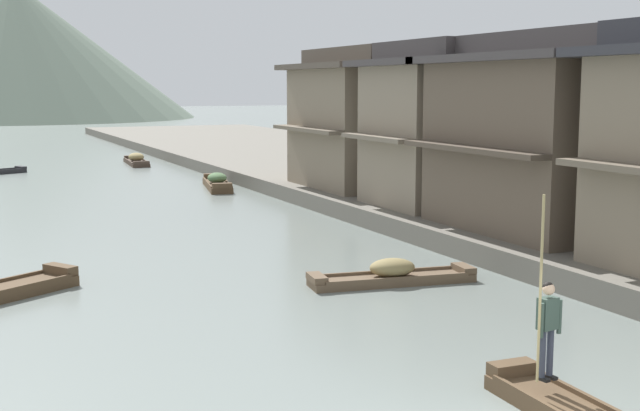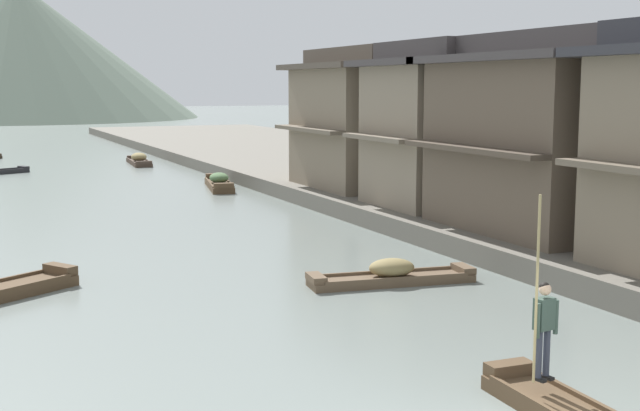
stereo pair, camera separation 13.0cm
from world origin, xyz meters
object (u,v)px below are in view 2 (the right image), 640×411
at_px(boat_moored_third, 139,160).
at_px(boatman_person, 544,319).
at_px(house_waterfront_second, 559,134).
at_px(boat_moored_far, 219,183).
at_px(house_waterfront_narrow, 362,119).
at_px(boat_moored_second, 392,275).
at_px(house_waterfront_tall, 435,125).

bearing_deg(boat_moored_third, boatman_person, -93.51).
xyz_separation_m(boat_moored_third, house_waterfront_second, (6.22, -34.52, 3.40)).
bearing_deg(boatman_person, house_waterfront_second, 50.20).
distance_m(boat_moored_far, house_waterfront_second, 20.61).
height_order(boat_moored_third, house_waterfront_narrow, house_waterfront_narrow).
bearing_deg(boat_moored_third, boat_moored_second, -91.39).
xyz_separation_m(boat_moored_third, house_waterfront_narrow, (5.58, -21.93, 3.41)).
relative_size(boat_moored_second, house_waterfront_tall, 0.74).
xyz_separation_m(boat_moored_second, boat_moored_third, (0.89, 36.75, 0.03)).
xyz_separation_m(boatman_person, house_waterfront_narrow, (8.36, 23.39, 2.20)).
bearing_deg(boat_moored_third, boat_moored_far, -86.09).
height_order(boatman_person, house_waterfront_tall, house_waterfront_tall).
height_order(boat_moored_third, house_waterfront_second, house_waterfront_second).
bearing_deg(boat_moored_second, boat_moored_third, 88.61).
bearing_deg(boat_moored_far, house_waterfront_narrow, -57.12).
bearing_deg(boat_moored_second, house_waterfront_narrow, 66.40).
distance_m(boat_moored_second, house_waterfront_narrow, 16.53).
bearing_deg(boatman_person, house_waterfront_narrow, 70.33).
bearing_deg(house_waterfront_narrow, boat_moored_far, 122.88).
xyz_separation_m(house_waterfront_second, house_waterfront_narrow, (-0.63, 12.59, 0.01)).
distance_m(house_waterfront_second, house_waterfront_narrow, 12.61).
distance_m(boat_moored_third, boat_moored_far, 14.90).
distance_m(boatman_person, boat_moored_second, 8.86).
xyz_separation_m(boatman_person, house_waterfront_tall, (8.12, 16.82, 2.22)).
distance_m(boatman_person, boat_moored_third, 45.41).
bearing_deg(boat_moored_far, boatman_person, -97.10).
xyz_separation_m(boat_moored_third, house_waterfront_tall, (5.34, -28.49, 3.43)).
height_order(house_waterfront_second, house_waterfront_tall, same).
xyz_separation_m(boatman_person, house_waterfront_second, (8.99, 10.80, 2.20)).
xyz_separation_m(house_waterfront_tall, house_waterfront_narrow, (0.24, 6.57, -0.02)).
distance_m(boat_moored_second, house_waterfront_second, 8.20).
relative_size(boat_moored_third, house_waterfront_second, 0.66).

